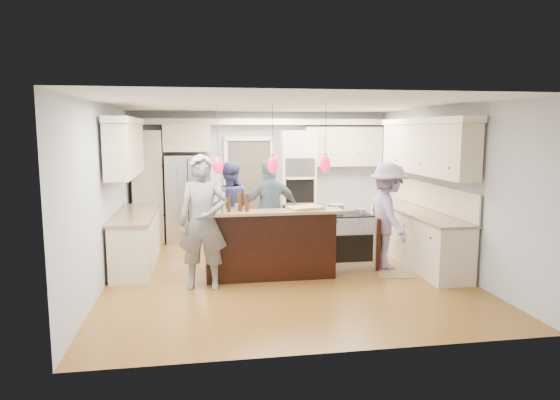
# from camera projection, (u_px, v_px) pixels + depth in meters

# --- Properties ---
(ground_plane) EXTENTS (6.00, 6.00, 0.00)m
(ground_plane) POSITION_uv_depth(u_px,v_px,m) (283.00, 273.00, 8.14)
(ground_plane) COLOR olive
(ground_plane) RESTS_ON ground
(room_shell) EXTENTS (5.54, 6.04, 2.72)m
(room_shell) POSITION_uv_depth(u_px,v_px,m) (284.00, 161.00, 7.88)
(room_shell) COLOR #B2BCC6
(room_shell) RESTS_ON ground
(refrigerator) EXTENTS (0.90, 0.70, 1.80)m
(refrigerator) POSITION_uv_depth(u_px,v_px,m) (189.00, 198.00, 10.34)
(refrigerator) COLOR #B7B7BC
(refrigerator) RESTS_ON ground
(oven_column) EXTENTS (0.72, 0.69, 2.30)m
(oven_column) POSITION_uv_depth(u_px,v_px,m) (297.00, 184.00, 10.70)
(oven_column) COLOR beige
(oven_column) RESTS_ON ground
(back_upper_cabinets) EXTENTS (5.30, 0.61, 2.54)m
(back_upper_cabinets) POSITION_uv_depth(u_px,v_px,m) (227.00, 161.00, 10.48)
(back_upper_cabinets) COLOR beige
(back_upper_cabinets) RESTS_ON ground
(right_counter_run) EXTENTS (0.64, 3.10, 2.51)m
(right_counter_run) POSITION_uv_depth(u_px,v_px,m) (419.00, 203.00, 8.67)
(right_counter_run) COLOR beige
(right_counter_run) RESTS_ON ground
(left_cabinets) EXTENTS (0.64, 2.30, 2.51)m
(left_cabinets) POSITION_uv_depth(u_px,v_px,m) (132.00, 205.00, 8.38)
(left_cabinets) COLOR beige
(left_cabinets) RESTS_ON ground
(kitchen_island) EXTENTS (2.10, 1.46, 1.12)m
(kitchen_island) POSITION_uv_depth(u_px,v_px,m) (268.00, 243.00, 8.10)
(kitchen_island) COLOR black
(kitchen_island) RESTS_ON ground
(island_range) EXTENTS (0.82, 0.71, 0.92)m
(island_range) POSITION_uv_depth(u_px,v_px,m) (350.00, 241.00, 8.40)
(island_range) COLOR #B7B7BC
(island_range) RESTS_ON ground
(pendant_lights) EXTENTS (1.75, 0.15, 1.03)m
(pendant_lights) POSITION_uv_depth(u_px,v_px,m) (273.00, 164.00, 7.35)
(pendant_lights) COLOR black
(pendant_lights) RESTS_ON ground
(person_bar_end) EXTENTS (0.78, 0.58, 1.97)m
(person_bar_end) POSITION_uv_depth(u_px,v_px,m) (203.00, 222.00, 7.22)
(person_bar_end) COLOR slate
(person_bar_end) RESTS_ON ground
(person_far_left) EXTENTS (0.90, 0.73, 1.72)m
(person_far_left) POSITION_uv_depth(u_px,v_px,m) (229.00, 207.00, 9.46)
(person_far_left) COLOR navy
(person_far_left) RESTS_ON ground
(person_far_right) EXTENTS (1.10, 0.58, 1.80)m
(person_far_right) POSITION_uv_depth(u_px,v_px,m) (271.00, 210.00, 8.83)
(person_far_right) COLOR slate
(person_far_right) RESTS_ON ground
(person_range_side) EXTENTS (0.67, 1.15, 1.77)m
(person_range_side) POSITION_uv_depth(u_px,v_px,m) (388.00, 216.00, 8.31)
(person_range_side) COLOR #8B79A4
(person_range_side) RESTS_ON ground
(floor_rug) EXTENTS (0.72, 0.94, 0.01)m
(floor_rug) POSITION_uv_depth(u_px,v_px,m) (393.00, 271.00, 8.22)
(floor_rug) COLOR #987953
(floor_rug) RESTS_ON ground
(water_bottle) EXTENTS (0.09, 0.09, 0.29)m
(water_bottle) POSITION_uv_depth(u_px,v_px,m) (223.00, 203.00, 7.20)
(water_bottle) COLOR silver
(water_bottle) RESTS_ON kitchen_island
(beer_bottle_a) EXTENTS (0.08, 0.08, 0.27)m
(beer_bottle_a) POSITION_uv_depth(u_px,v_px,m) (240.00, 202.00, 7.36)
(beer_bottle_a) COLOR #42230B
(beer_bottle_a) RESTS_ON kitchen_island
(beer_bottle_b) EXTENTS (0.06, 0.06, 0.21)m
(beer_bottle_b) POSITION_uv_depth(u_px,v_px,m) (229.00, 204.00, 7.31)
(beer_bottle_b) COLOR #42230B
(beer_bottle_b) RESTS_ON kitchen_island
(beer_bottle_c) EXTENTS (0.08, 0.08, 0.26)m
(beer_bottle_c) POSITION_uv_depth(u_px,v_px,m) (247.00, 203.00, 7.33)
(beer_bottle_c) COLOR #42230B
(beer_bottle_c) RESTS_ON kitchen_island
(drink_can) EXTENTS (0.08, 0.08, 0.12)m
(drink_can) POSITION_uv_depth(u_px,v_px,m) (237.00, 207.00, 7.34)
(drink_can) COLOR #B7B7BC
(drink_can) RESTS_ON kitchen_island
(cutting_board) EXTENTS (0.58, 0.49, 0.04)m
(cutting_board) POSITION_uv_depth(u_px,v_px,m) (305.00, 208.00, 7.56)
(cutting_board) COLOR tan
(cutting_board) RESTS_ON kitchen_island
(pot_large) EXTENTS (0.27, 0.27, 0.16)m
(pot_large) POSITION_uv_depth(u_px,v_px,m) (336.00, 209.00, 8.35)
(pot_large) COLOR #B7B7BC
(pot_large) RESTS_ON island_range
(pot_small) EXTENTS (0.19, 0.19, 0.09)m
(pot_small) POSITION_uv_depth(u_px,v_px,m) (361.00, 211.00, 8.29)
(pot_small) COLOR #B7B7BC
(pot_small) RESTS_ON island_range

